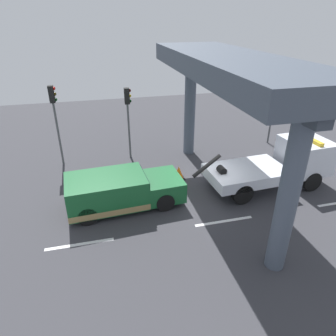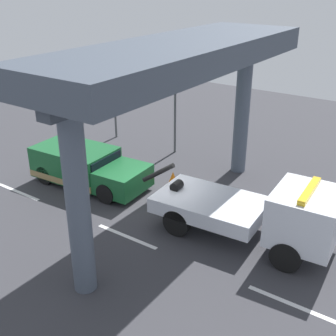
{
  "view_description": "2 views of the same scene",
  "coord_description": "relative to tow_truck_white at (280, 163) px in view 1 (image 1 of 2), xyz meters",
  "views": [
    {
      "loc": [
        -4.88,
        -11.89,
        7.95
      ],
      "look_at": [
        -2.06,
        -0.62,
        2.01
      ],
      "focal_mm": 32.28,
      "sensor_mm": 36.0,
      "label": 1
    },
    {
      "loc": [
        8.49,
        -12.01,
        8.48
      ],
      "look_at": [
        -0.06,
        0.35,
        1.66
      ],
      "focal_mm": 45.97,
      "sensor_mm": 36.0,
      "label": 2
    }
  ],
  "objects": [
    {
      "name": "ground_plane",
      "position": [
        -4.0,
        -0.05,
        -1.25
      ],
      "size": [
        60.0,
        40.0,
        0.1
      ],
      "primitive_type": "cube",
      "color": "#38383D"
    },
    {
      "name": "lane_stripe_west",
      "position": [
        -10.0,
        -2.34,
        -1.2
      ],
      "size": [
        2.6,
        0.16,
        0.01
      ],
      "primitive_type": "cube",
      "color": "silver",
      "rests_on": "ground"
    },
    {
      "name": "lane_stripe_mid",
      "position": [
        -4.0,
        -2.34,
        -1.2
      ],
      "size": [
        2.6,
        0.16,
        0.01
      ],
      "primitive_type": "cube",
      "color": "silver",
      "rests_on": "ground"
    },
    {
      "name": "tow_truck_white",
      "position": [
        0.0,
        0.0,
        0.0
      ],
      "size": [
        7.31,
        2.74,
        2.46
      ],
      "color": "silver",
      "rests_on": "ground"
    },
    {
      "name": "towed_van_green",
      "position": [
        -8.17,
        -0.05,
        -0.42
      ],
      "size": [
        5.32,
        2.49,
        1.58
      ],
      "color": "#195B2D",
      "rests_on": "ground"
    },
    {
      "name": "overpass_structure",
      "position": [
        -3.28,
        -0.05,
        4.48
      ],
      "size": [
        3.6,
        12.09,
        6.49
      ],
      "color": "#4C5666",
      "rests_on": "ground"
    },
    {
      "name": "traffic_light_near",
      "position": [
        -10.98,
        5.18,
        2.13
      ],
      "size": [
        0.39,
        0.32,
        4.58
      ],
      "color": "#515456",
      "rests_on": "ground"
    },
    {
      "name": "traffic_light_far",
      "position": [
        -6.98,
        5.18,
        1.9
      ],
      "size": [
        0.39,
        0.32,
        4.25
      ],
      "color": "#515456",
      "rests_on": "ground"
    },
    {
      "name": "traffic_light_mid",
      "position": [
        2.52,
        5.18,
        1.91
      ],
      "size": [
        0.39,
        0.32,
        4.26
      ],
      "color": "#515456",
      "rests_on": "ground"
    },
    {
      "name": "traffic_cone_orange",
      "position": [
        -4.84,
        1.82,
        -0.86
      ],
      "size": [
        0.59,
        0.59,
        0.71
      ],
      "color": "orange",
      "rests_on": "ground"
    }
  ]
}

